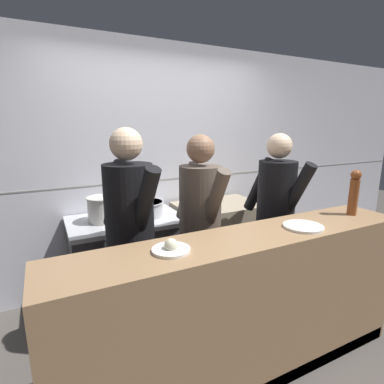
{
  "coord_description": "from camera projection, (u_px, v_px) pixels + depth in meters",
  "views": [
    {
      "loc": [
        -1.22,
        -1.65,
        1.75
      ],
      "look_at": [
        -0.02,
        0.72,
        1.15
      ],
      "focal_mm": 28.0,
      "sensor_mm": 36.0,
      "label": 1
    }
  ],
  "objects": [
    {
      "name": "ground_plane",
      "position": [
        235.0,
        352.0,
        2.36
      ],
      "size": [
        14.0,
        14.0,
        0.0
      ],
      "primitive_type": "plane",
      "color": "#4C4742"
    },
    {
      "name": "wall_back_tiled",
      "position": [
        164.0,
        166.0,
        3.35
      ],
      "size": [
        8.0,
        0.06,
        2.6
      ],
      "color": "silver",
      "rests_on": "ground_plane"
    },
    {
      "name": "oven_range",
      "position": [
        128.0,
        261.0,
        2.94
      ],
      "size": [
        1.07,
        0.71,
        0.87
      ],
      "color": "#38383D",
      "rests_on": "ground_plane"
    },
    {
      "name": "prep_counter",
      "position": [
        218.0,
        242.0,
        3.4
      ],
      "size": [
        0.92,
        0.65,
        0.89
      ],
      "color": "gray",
      "rests_on": "ground_plane"
    },
    {
      "name": "pass_counter",
      "position": [
        245.0,
        308.0,
        2.05
      ],
      "size": [
        2.55,
        0.45,
        1.05
      ],
      "color": "#93704C",
      "rests_on": "ground_plane"
    },
    {
      "name": "stock_pot",
      "position": [
        102.0,
        209.0,
        2.74
      ],
      "size": [
        0.28,
        0.28,
        0.24
      ],
      "color": "beige",
      "rests_on": "oven_range"
    },
    {
      "name": "sauce_pot",
      "position": [
        147.0,
        208.0,
        2.92
      ],
      "size": [
        0.32,
        0.32,
        0.14
      ],
      "color": "#B7BABF",
      "rests_on": "oven_range"
    },
    {
      "name": "plated_dish_main",
      "position": [
        171.0,
        248.0,
        1.7
      ],
      "size": [
        0.22,
        0.22,
        0.08
      ],
      "color": "white",
      "rests_on": "pass_counter"
    },
    {
      "name": "plated_dish_appetiser",
      "position": [
        303.0,
        226.0,
        2.09
      ],
      "size": [
        0.27,
        0.27,
        0.02
      ],
      "color": "white",
      "rests_on": "pass_counter"
    },
    {
      "name": "pepper_mill",
      "position": [
        354.0,
        192.0,
        2.35
      ],
      "size": [
        0.08,
        0.08,
        0.36
      ],
      "color": "brown",
      "rests_on": "pass_counter"
    },
    {
      "name": "chef_head_cook",
      "position": [
        130.0,
        234.0,
        2.2
      ],
      "size": [
        0.43,
        0.76,
        1.73
      ],
      "rotation": [
        0.0,
        0.0,
        0.25
      ],
      "color": "black",
      "rests_on": "ground_plane"
    },
    {
      "name": "chef_sous",
      "position": [
        200.0,
        226.0,
        2.45
      ],
      "size": [
        0.36,
        0.73,
        1.68
      ],
      "rotation": [
        0.0,
        0.0,
        0.06
      ],
      "color": "black",
      "rests_on": "ground_plane"
    },
    {
      "name": "chef_line",
      "position": [
        275.0,
        215.0,
        2.76
      ],
      "size": [
        0.41,
        0.73,
        1.68
      ],
      "rotation": [
        0.0,
        0.0,
        0.22
      ],
      "color": "black",
      "rests_on": "ground_plane"
    }
  ]
}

